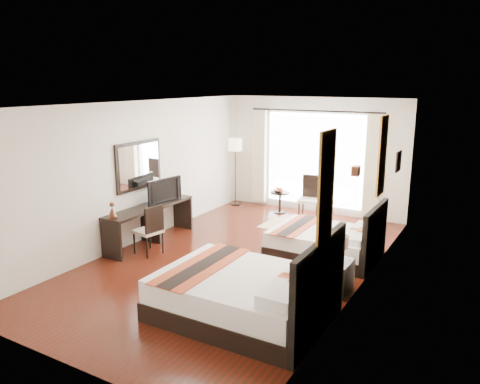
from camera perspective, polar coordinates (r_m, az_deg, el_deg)
The scene contains 29 objects.
floor at distance 8.59m, azimuth -0.36°, elevation -8.30°, with size 4.50×7.50×0.01m, color #331709.
ceiling at distance 7.99m, azimuth -0.39°, elevation 10.67°, with size 4.50×7.50×0.02m, color white.
wall_headboard at distance 7.33m, azimuth 14.96°, elevation -1.04°, with size 0.01×7.50×2.80m, color silver.
wall_desk at distance 9.48m, azimuth -12.19°, elevation 2.34°, with size 0.01×7.50×2.80m, color silver.
wall_window at distance 11.51m, azimuth 9.09°, elevation 4.40°, with size 4.50×0.01×2.80m, color silver.
wall_entry at distance 5.41m, azimuth -20.96°, elevation -6.67°, with size 4.50×0.01×2.80m, color silver.
window_glass at distance 11.51m, azimuth 9.05°, elevation 3.89°, with size 2.40×0.02×2.20m, color white.
sheer_curtain at distance 11.45m, azimuth 8.94°, elevation 3.85°, with size 2.30×0.02×2.10m, color white.
drape_left at distance 12.01m, azimuth 2.39°, elevation 4.35°, with size 0.35×0.14×2.35m, color beige.
drape_right at distance 10.99m, azimuth 15.93°, elevation 2.99°, with size 0.35×0.14×2.35m, color beige.
art_panel_near at distance 5.59m, azimuth 10.46°, elevation 0.55°, with size 0.03×0.50×1.35m, color #9A3816.
art_panel_far at distance 8.18m, azimuth 16.95°, elevation 4.24°, with size 0.03×0.50×1.35m, color #9A3816.
wall_sconce at distance 6.88m, azimuth 13.94°, elevation 2.52°, with size 0.10×0.14×0.14m, color #412317.
mirror_frame at distance 9.41m, azimuth -12.25°, elevation 3.19°, with size 0.04×1.25×0.95m, color black.
mirror_glass at distance 9.40m, azimuth -12.14°, elevation 3.18°, with size 0.01×1.12×0.82m, color white.
bed_near at distance 6.54m, azimuth 0.83°, elevation -12.31°, with size 2.29×1.78×1.29m.
bed_far at distance 8.82m, azimuth 10.63°, elevation -5.98°, with size 1.90×1.48×1.07m.
nightstand at distance 7.42m, azimuth 11.65°, elevation -10.06°, with size 0.42×0.52×0.50m, color black.
table_lamp at distance 7.27m, azimuth 12.09°, elevation -6.17°, with size 0.25×0.25×0.40m.
vase at distance 7.17m, azimuth 11.29°, elevation -8.22°, with size 0.12×0.12×0.12m, color black.
console_desk at distance 9.54m, azimuth -10.87°, elevation -3.86°, with size 0.50×2.20×0.76m, color black.
television at distance 9.64m, azimuth -9.51°, elevation 0.25°, with size 0.88×0.11×0.50m, color black.
bronze_figurine at distance 8.70m, azimuth -15.30°, elevation -2.30°, with size 0.18×0.18×0.27m, color #412317, non-canonical shape.
desk_chair at distance 8.94m, azimuth -11.02°, elevation -5.65°, with size 0.51×0.51×0.95m.
floor_lamp at distance 11.98m, azimuth -0.58°, elevation 5.27°, with size 0.35×0.35×1.74m.
side_table at distance 11.50m, azimuth 4.88°, elevation -1.27°, with size 0.46×0.46×0.53m, color black.
fruit_bowl at distance 11.40m, azimuth 4.73°, elevation 0.13°, with size 0.24×0.24×0.06m, color #4B381A.
window_chair at distance 10.97m, azimuth 8.51°, elevation -1.81°, with size 0.55×0.55×1.04m.
jute_rug at distance 10.50m, azimuth 6.58°, elevation -4.21°, with size 1.38×0.94×0.01m, color tan.
Camera 1 is at (4.02, -6.89, 3.18)m, focal length 35.00 mm.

